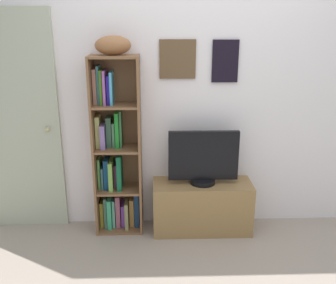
{
  "coord_description": "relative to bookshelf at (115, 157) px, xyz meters",
  "views": [
    {
      "loc": [
        -0.38,
        -2.21,
        1.85
      ],
      "look_at": [
        -0.28,
        0.85,
        0.87
      ],
      "focal_mm": 41.15,
      "sensor_mm": 36.0,
      "label": 1
    }
  ],
  "objects": [
    {
      "name": "tv_stand",
      "position": [
        0.77,
        -0.07,
        -0.46
      ],
      "size": [
        0.88,
        0.34,
        0.46
      ],
      "color": "olive",
      "rests_on": "ground"
    },
    {
      "name": "door",
      "position": [
        -0.91,
        0.08,
        0.28
      ],
      "size": [
        0.85,
        0.09,
        1.95
      ],
      "color": "#A9B099",
      "rests_on": "ground"
    },
    {
      "name": "television",
      "position": [
        0.77,
        -0.07,
        0.0
      ],
      "size": [
        0.61,
        0.22,
        0.48
      ],
      "color": "black",
      "rests_on": "tv_stand"
    },
    {
      "name": "football",
      "position": [
        0.03,
        -0.03,
        0.96
      ],
      "size": [
        0.31,
        0.2,
        0.16
      ],
      "primitive_type": "ellipsoid",
      "rotation": [
        0.0,
        0.0,
        0.17
      ],
      "color": "#905D38",
      "rests_on": "bookshelf"
    },
    {
      "name": "bookshelf",
      "position": [
        0.0,
        0.0,
        0.0
      ],
      "size": [
        0.41,
        0.27,
        1.58
      ],
      "color": "brown",
      "rests_on": "ground"
    },
    {
      "name": "back_wall",
      "position": [
        0.74,
        0.13,
        0.56
      ],
      "size": [
        4.8,
        0.08,
        2.51
      ],
      "color": "white",
      "rests_on": "ground"
    }
  ]
}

